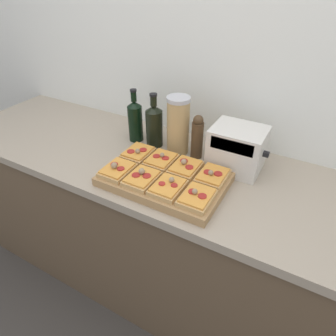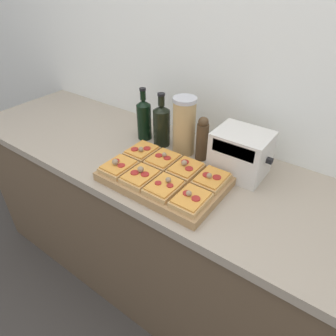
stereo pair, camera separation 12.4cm
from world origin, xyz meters
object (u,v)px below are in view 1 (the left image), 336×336
at_px(olive_oil_bottle, 135,120).
at_px(toaster_oven, 237,149).
at_px(cutting_board, 165,179).
at_px(pepper_mill, 197,137).
at_px(grain_jar_tall, 178,125).
at_px(wine_bottle, 154,125).

height_order(olive_oil_bottle, toaster_oven, olive_oil_bottle).
bearing_deg(cutting_board, olive_oil_bottle, 140.96).
xyz_separation_m(cutting_board, olive_oil_bottle, (-0.31, 0.25, 0.09)).
height_order(olive_oil_bottle, pepper_mill, olive_oil_bottle).
xyz_separation_m(cutting_board, toaster_oven, (0.22, 0.25, 0.08)).
relative_size(grain_jar_tall, pepper_mill, 1.31).
bearing_deg(toaster_oven, cutting_board, -130.82).
distance_m(olive_oil_bottle, wine_bottle, 0.11).
xyz_separation_m(cutting_board, wine_bottle, (-0.20, 0.25, 0.09)).
relative_size(wine_bottle, pepper_mill, 1.26).
relative_size(cutting_board, wine_bottle, 1.87).
bearing_deg(cutting_board, grain_jar_tall, 105.55).
bearing_deg(olive_oil_bottle, grain_jar_tall, 0.00).
relative_size(wine_bottle, grain_jar_tall, 0.97).
bearing_deg(olive_oil_bottle, pepper_mill, 0.00).
height_order(cutting_board, pepper_mill, pepper_mill).
height_order(wine_bottle, grain_jar_tall, grain_jar_tall).
bearing_deg(toaster_oven, pepper_mill, 179.74).
height_order(cutting_board, olive_oil_bottle, olive_oil_bottle).
distance_m(olive_oil_bottle, pepper_mill, 0.34).
relative_size(olive_oil_bottle, wine_bottle, 1.00).
relative_size(olive_oil_bottle, pepper_mill, 1.27).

